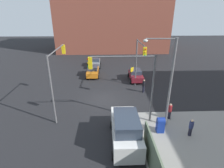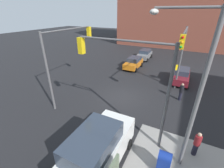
{
  "view_description": "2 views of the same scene",
  "coord_description": "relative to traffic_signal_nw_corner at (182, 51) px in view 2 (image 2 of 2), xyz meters",
  "views": [
    {
      "loc": [
        18.7,
        0.31,
        9.81
      ],
      "look_at": [
        -0.48,
        1.02,
        1.86
      ],
      "focal_mm": 28.0,
      "sensor_mm": 36.0,
      "label": 1
    },
    {
      "loc": [
        12.01,
        4.93,
        7.77
      ],
      "look_at": [
        1.56,
        -0.33,
        2.06
      ],
      "focal_mm": 24.0,
      "sensor_mm": 36.0,
      "label": 2
    }
  ],
  "objects": [
    {
      "name": "ground_plane",
      "position": [
        2.54,
        -4.5,
        -4.61
      ],
      "size": [
        120.0,
        120.0,
        0.0
      ],
      "primitive_type": "plane",
      "color": "black"
    },
    {
      "name": "pedestrian_walking_north",
      "position": [
        6.74,
        2.0,
        -3.75
      ],
      "size": [
        0.36,
        0.36,
        1.66
      ],
      "rotation": [
        0.0,
        0.0,
        3.93
      ],
      "color": "maroon",
      "rests_on": "ground"
    },
    {
      "name": "coupe_gray",
      "position": [
        -11.58,
        -6.21,
        -3.77
      ],
      "size": [
        4.35,
        2.02,
        1.62
      ],
      "color": "slate",
      "rests_on": "ground"
    },
    {
      "name": "mailbox_blue",
      "position": [
        8.74,
        0.5,
        -3.85
      ],
      "size": [
        0.56,
        0.64,
        1.43
      ],
      "color": "navy",
      "rests_on": "ground"
    },
    {
      "name": "street_lamp_corner",
      "position": [
        7.72,
        0.93,
        0.09
      ],
      "size": [
        0.56,
        2.68,
        8.0
      ],
      "color": "slate",
      "rests_on": "ground"
    },
    {
      "name": "van_white_delivery",
      "position": [
        10.01,
        -2.7,
        -3.33
      ],
      "size": [
        5.4,
        2.32,
        2.62
      ],
      "color": "white",
      "rests_on": "ground"
    },
    {
      "name": "coupe_maroon",
      "position": [
        -3.93,
        0.37,
        -3.77
      ],
      "size": [
        4.1,
        2.02,
        1.62
      ],
      "color": "maroon",
      "rests_on": "ground"
    },
    {
      "name": "traffic_signal_se_corner",
      "position": [
        4.62,
        -9.0,
        0.06
      ],
      "size": [
        6.27,
        0.36,
        6.5
      ],
      "color": "#59595B",
      "rests_on": "ground"
    },
    {
      "name": "traffic_signal_ne_corner",
      "position": [
        7.04,
        -2.24,
        0.04
      ],
      "size": [
        0.36,
        5.85,
        6.5
      ],
      "color": "#59595B",
      "rests_on": "ground"
    },
    {
      "name": "hatchback_orange",
      "position": [
        -6.03,
        -6.33,
        -3.77
      ],
      "size": [
        4.08,
        2.02,
        1.62
      ],
      "color": "orange",
      "rests_on": "ground"
    },
    {
      "name": "traffic_signal_nw_corner",
      "position": [
        0.0,
        0.0,
        0.0
      ],
      "size": [
        5.17,
        0.36,
        6.5
      ],
      "color": "#59595B",
      "rests_on": "ground"
    },
    {
      "name": "pedestrian_waiting",
      "position": [
        0.54,
        0.7,
        -3.68
      ],
      "size": [
        0.36,
        0.36,
        1.78
      ],
      "rotation": [
        0.0,
        0.0,
        0.54
      ],
      "color": "black",
      "rests_on": "ground"
    },
    {
      "name": "warning_sign_two_way",
      "position": [
        -2.86,
        -0.38,
        -2.97
      ],
      "size": [
        0.48,
        0.48,
        2.4
      ],
      "color": "#4C4C4C",
      "rests_on": "ground"
    }
  ]
}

